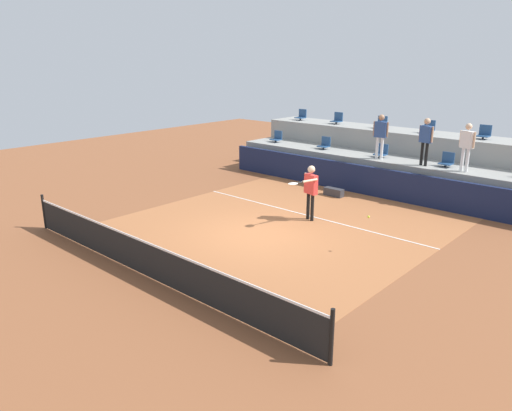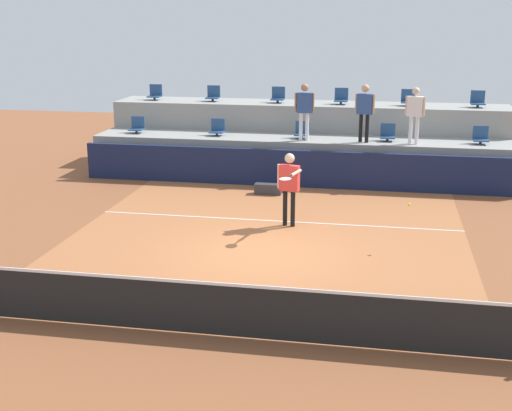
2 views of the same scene
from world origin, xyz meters
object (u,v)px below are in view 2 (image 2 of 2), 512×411
object	(u,v)px
stadium_chair_upper_far_right	(478,100)
stadium_chair_lower_right	(388,134)
stadium_chair_upper_mid_left	(278,96)
stadium_chair_lower_left	(217,129)
stadium_chair_upper_mid_right	(341,97)
stadium_chair_lower_center	(302,131)
stadium_chair_lower_far_left	(137,126)
equipment_bag	(268,189)
stadium_chair_upper_left	(213,95)
spectator_leaning_on_rail	(415,110)
spectator_in_grey	(304,106)
tennis_player	(289,182)
tennis_ball	(409,204)
stadium_chair_lower_far_right	(481,137)
stadium_chair_upper_far_left	(155,93)
spectator_in_white	(365,108)
stadium_chair_upper_right	(408,99)

from	to	relation	value
stadium_chair_upper_far_right	stadium_chair_lower_right	bearing A→B (deg)	-146.84
stadium_chair_lower_right	stadium_chair_upper_mid_left	bearing A→B (deg)	153.67
stadium_chair_lower_left	stadium_chair_upper_mid_right	world-z (taller)	stadium_chair_upper_mid_right
stadium_chair_lower_center	stadium_chair_upper_mid_left	world-z (taller)	stadium_chair_upper_mid_left
stadium_chair_lower_far_left	stadium_chair_upper_mid_right	distance (m)	6.70
stadium_chair_lower_center	equipment_bag	size ratio (longest dim) A/B	0.68
stadium_chair_upper_left	spectator_leaning_on_rail	bearing A→B (deg)	-18.30
stadium_chair_lower_far_left	stadium_chair_upper_mid_right	bearing A→B (deg)	15.71
stadium_chair_lower_right	stadium_chair_upper_left	bearing A→B (deg)	162.92
spectator_in_grey	stadium_chair_lower_far_left	bearing A→B (deg)	175.97
stadium_chair_upper_mid_left	stadium_chair_upper_mid_right	bearing A→B (deg)	0.00
tennis_player	tennis_ball	bearing A→B (deg)	-23.57
stadium_chair_lower_far_right	stadium_chair_upper_far_left	xyz separation A→B (m)	(-10.61, 1.80, 0.85)
stadium_chair_upper_far_left	stadium_chair_upper_mid_left	distance (m)	4.27
stadium_chair_lower_far_right	stadium_chair_upper_mid_left	bearing A→B (deg)	164.14
stadium_chair_lower_far_right	stadium_chair_upper_far_right	world-z (taller)	stadium_chair_upper_far_right
stadium_chair_lower_far_left	stadium_chair_upper_mid_left	distance (m)	4.74
stadium_chair_lower_center	spectator_in_grey	bearing A→B (deg)	-75.84
stadium_chair_lower_left	stadium_chair_lower_far_right	xyz separation A→B (m)	(7.98, 0.00, 0.00)
stadium_chair_upper_far_right	tennis_player	size ratio (longest dim) A/B	0.29
spectator_leaning_on_rail	stadium_chair_lower_left	bearing A→B (deg)	176.36
stadium_chair_lower_center	stadium_chair_lower_far_right	world-z (taller)	same
stadium_chair_lower_far_left	spectator_in_white	distance (m)	7.29
tennis_ball	spectator_in_white	bearing A→B (deg)	101.31
stadium_chair_upper_left	stadium_chair_upper_far_right	distance (m)	8.61
stadium_chair_lower_far_left	stadium_chair_upper_far_left	size ratio (longest dim) A/B	1.00
stadium_chair_upper_far_right	stadium_chair_upper_far_left	bearing A→B (deg)	180.00
stadium_chair_lower_left	tennis_player	distance (m)	6.01
stadium_chair_upper_left	tennis_ball	xyz separation A→B (m)	(6.35, -8.19, -1.29)
stadium_chair_upper_left	stadium_chair_lower_right	bearing A→B (deg)	-17.08
stadium_chair_lower_center	tennis_ball	bearing A→B (deg)	-64.21
tennis_ball	stadium_chair_upper_left	bearing A→B (deg)	127.80
equipment_bag	stadium_chair_upper_far_right	bearing A→B (deg)	33.85
stadium_chair_upper_mid_right	spectator_in_grey	size ratio (longest dim) A/B	0.30
stadium_chair_upper_left	equipment_bag	size ratio (longest dim) A/B	0.68
stadium_chair_upper_left	stadium_chair_upper_mid_right	size ratio (longest dim) A/B	1.00
stadium_chair_upper_left	spectator_in_grey	size ratio (longest dim) A/B	0.30
stadium_chair_lower_left	equipment_bag	distance (m)	3.29
stadium_chair_lower_far_right	spectator_in_grey	xyz separation A→B (m)	(-5.20, -0.38, 0.82)
stadium_chair_lower_center	tennis_player	size ratio (longest dim) A/B	0.29
equipment_bag	spectator_in_white	bearing A→B (deg)	35.93
stadium_chair_lower_center	equipment_bag	xyz separation A→B (m)	(-0.68, -2.25, -1.31)
stadium_chair_lower_center	stadium_chair_lower_far_right	xyz separation A→B (m)	(5.29, 0.00, 0.00)
stadium_chair_upper_right	equipment_bag	bearing A→B (deg)	-133.73
stadium_chair_lower_center	stadium_chair_lower_far_left	bearing A→B (deg)	180.00
stadium_chair_upper_mid_right	spectator_in_white	distance (m)	2.34
stadium_chair_lower_far_right	spectator_in_grey	world-z (taller)	spectator_in_grey
stadium_chair_lower_far_right	stadium_chair_upper_right	world-z (taller)	stadium_chair_upper_right
stadium_chair_upper_mid_right	stadium_chair_upper_far_right	world-z (taller)	same
stadium_chair_upper_mid_left	equipment_bag	bearing A→B (deg)	-84.89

